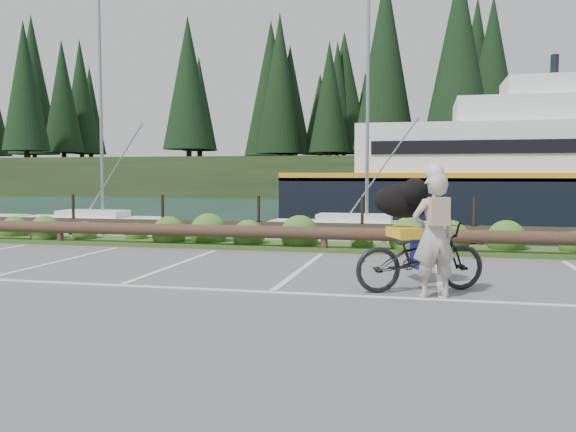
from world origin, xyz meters
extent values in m
plane|color=#565659|center=(0.00, 0.00, 0.00)|extent=(72.00, 72.00, 0.00)
plane|color=#1B3842|center=(0.00, 48.00, -1.20)|extent=(160.00, 160.00, 0.00)
cube|color=#3D5B21|center=(0.00, 5.30, 0.05)|extent=(34.00, 1.60, 0.10)
imported|color=black|center=(2.26, 0.24, 0.56)|extent=(2.23, 1.54, 1.11)
imported|color=#BEB4A1|center=(2.46, -0.21, 0.93)|extent=(0.80, 0.69, 1.86)
ellipsoid|color=black|center=(1.98, 0.86, 1.40)|extent=(0.86, 1.12, 0.58)
camera|label=1|loc=(2.36, -9.52, 1.86)|focal=38.00mm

